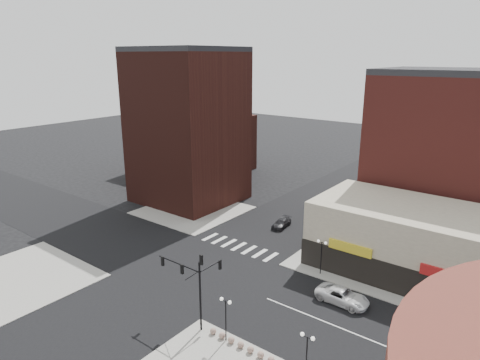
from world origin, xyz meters
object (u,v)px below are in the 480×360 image
Objects in this scene: traffic_signal at (195,278)px; street_lamp_se_b at (307,346)px; dark_sedan_north at (281,223)px; street_lamp_se_a at (226,309)px; street_lamp_ne at (322,249)px; white_suv at (342,296)px.

street_lamp_se_b is (11.76, -0.17, -1.67)m from traffic_signal.
dark_sedan_north is (-6.44, 25.17, -4.35)m from traffic_signal.
street_lamp_se_a is 27.45m from dark_sedan_north.
street_lamp_ne is 0.76× the size of white_suv.
street_lamp_se_a reaches higher than dark_sedan_north.
street_lamp_ne is at bearing -45.99° from dark_sedan_north.
street_lamp_se_b is 0.99× the size of dark_sedan_north.
street_lamp_se_a is at bearing -93.58° from street_lamp_ne.
street_lamp_se_a is 0.76× the size of white_suv.
street_lamp_se_b is at bearing -66.37° from street_lamp_ne.
street_lamp_se_a reaches higher than white_suv.
street_lamp_se_a is at bearing 156.05° from white_suv.
dark_sedan_north is (-11.20, 9.34, -2.68)m from street_lamp_ne.
street_lamp_se_a is (3.76, -0.17, -1.67)m from traffic_signal.
traffic_signal is 1.87× the size of street_lamp_se_a.
street_lamp_ne reaches higher than white_suv.
traffic_signal is 26.35m from dark_sedan_north.
street_lamp_se_a is 13.50m from white_suv.
white_suv is (-2.47, 12.06, -2.53)m from street_lamp_se_b.
street_lamp_se_b reaches higher than dark_sedan_north.
white_suv is (9.29, 11.89, -4.20)m from traffic_signal.
traffic_signal is at bearing 142.66° from white_suv.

